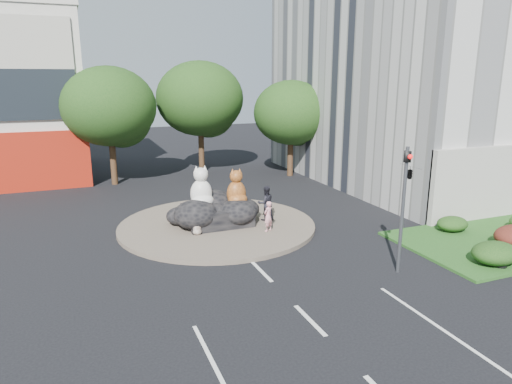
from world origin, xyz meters
TOP-DOWN VIEW (x-y plane):
  - ground at (0.00, 0.00)m, footprint 120.00×120.00m
  - roundabout_island at (0.00, 10.00)m, footprint 10.00×10.00m
  - rock_plinth at (0.00, 10.00)m, footprint 3.20×2.60m
  - grass_verge at (12.00, 3.00)m, footprint 10.00×6.00m
  - tree_left at (-3.93, 22.06)m, footprint 6.46×6.46m
  - tree_mid at (3.07, 24.06)m, footprint 6.84×6.84m
  - tree_right at (9.07, 20.06)m, footprint 5.70×5.70m
  - hedge_near_green at (9.00, 1.00)m, footprint 2.00×1.60m
  - hedge_back_green at (10.50, 4.80)m, footprint 1.60×1.28m
  - traffic_light at (5.10, 2.00)m, footprint 0.44×1.24m
  - street_lamp at (12.82, 8.00)m, footprint 2.34×0.22m
  - cat_white at (-0.74, 10.21)m, footprint 1.39×1.23m
  - cat_tabby at (1.03, 9.90)m, footprint 1.16×1.01m
  - kitten_calico at (-1.39, 8.75)m, footprint 0.60×0.56m
  - kitten_white at (1.37, 9.19)m, footprint 0.64×0.64m
  - pedestrian_pink at (1.96, 7.93)m, footprint 0.65×0.58m
  - pedestrian_dark at (2.53, 9.59)m, footprint 0.90×0.70m
  - litter_bin at (8.99, 0.67)m, footprint 0.49×0.49m

SIDE VIEW (x-z plane):
  - ground at x=0.00m, z-range 0.00..0.00m
  - grass_verge at x=12.00m, z-range 0.00..0.12m
  - roundabout_island at x=0.00m, z-range 0.00..0.20m
  - hedge_back_green at x=10.50m, z-range 0.12..0.84m
  - litter_bin at x=8.99m, z-range 0.12..0.86m
  - hedge_near_green at x=9.00m, z-range 0.12..1.02m
  - kitten_calico at x=-1.39m, z-range 0.20..1.01m
  - kitten_white at x=1.37m, z-range 0.20..1.01m
  - rock_plinth at x=0.00m, z-range 0.20..1.10m
  - pedestrian_pink at x=1.96m, z-range 0.20..1.69m
  - pedestrian_dark at x=2.53m, z-range 0.20..2.04m
  - cat_tabby at x=1.03m, z-range 1.10..3.01m
  - cat_white at x=-0.74m, z-range 1.10..3.23m
  - traffic_light at x=5.10m, z-range 1.12..6.12m
  - street_lamp at x=12.82m, z-range 0.52..8.58m
  - tree_right at x=9.07m, z-range 0.98..8.28m
  - tree_left at x=-3.93m, z-range 1.11..9.38m
  - tree_mid at x=3.07m, z-range 1.18..9.94m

